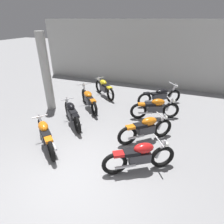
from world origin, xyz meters
The scene contains 11 objects.
ground_plane centered at (0.00, 0.00, 0.00)m, with size 60.00×60.00×0.00m, color gray.
back_wall centered at (0.00, 7.88, 1.80)m, with size 12.84×0.24×3.60m, color #B2B2AD.
support_pillar centered at (-3.07, 3.15, 1.60)m, with size 0.36×0.36×3.20m, color #B2B2AD.
motorcycle_left_row_0 centered at (-1.44, 0.75, 0.46)m, with size 1.59×1.34×0.88m.
motorcycle_left_row_1 centered at (-1.42, 2.24, 0.46)m, with size 1.51×1.43×0.88m.
motorcycle_left_row_2 centered at (-1.46, 3.71, 0.45)m, with size 1.57×1.65×0.97m.
motorcycle_left_row_3 centered at (-1.38, 5.28, 0.46)m, with size 1.58×1.36×0.88m.
motorcycle_right_row_0 centered at (1.48, 0.80, 0.46)m, with size 1.72×1.15×0.88m.
motorcycle_right_row_1 centered at (1.38, 2.18, 0.46)m, with size 1.56×1.37×0.88m.
motorcycle_right_row_2 centered at (1.42, 3.81, 0.46)m, with size 1.85×0.87×0.88m.
motorcycle_right_row_3 centered at (1.42, 5.20, 0.45)m, with size 1.82×1.37×0.97m.
Camera 1 is at (2.08, -2.84, 3.61)m, focal length 29.17 mm.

